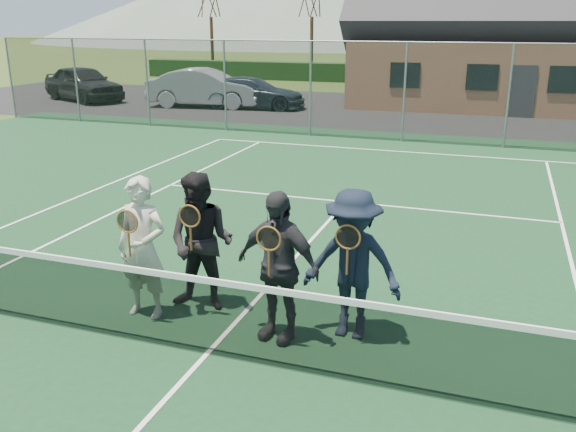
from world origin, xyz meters
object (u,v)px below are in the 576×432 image
object	(u,v)px
player_b	(201,242)
player_c	(277,266)
car_c	(252,93)
player_a	(142,248)
car_a	(83,83)
tennis_net	(205,313)
player_d	(352,265)
car_b	(206,88)
clubhouse	(541,11)

from	to	relation	value
player_b	player_c	world-z (taller)	same
car_c	player_a	world-z (taller)	player_a
player_a	player_b	world-z (taller)	same
car_c	player_a	bearing A→B (deg)	-167.87
car_a	car_c	size ratio (longest dim) A/B	1.05
car_c	tennis_net	size ratio (longest dim) A/B	0.39
car_c	player_d	size ratio (longest dim) A/B	2.51
car_c	player_a	size ratio (longest dim) A/B	2.51
car_b	player_d	size ratio (longest dim) A/B	2.76
car_a	player_d	xyz separation A→B (m)	(17.20, -17.84, 0.11)
car_c	tennis_net	distance (m)	20.36
car_a	car_c	xyz separation A→B (m)	(8.49, 0.18, -0.16)
car_a	player_d	distance (m)	24.79
car_b	player_c	world-z (taller)	player_c
car_a	player_c	distance (m)	24.48
car_a	player_a	bearing A→B (deg)	-116.78
tennis_net	player_b	xyz separation A→B (m)	(-0.57, 1.08, 0.38)
clubhouse	player_b	distance (m)	23.57
car_c	clubhouse	xyz separation A→B (m)	(11.30, 4.99, 3.33)
clubhouse	player_c	world-z (taller)	clubhouse
player_a	player_b	bearing A→B (deg)	35.83
car_b	tennis_net	xyz separation A→B (m)	(9.37, -18.73, -0.28)
player_a	tennis_net	bearing A→B (deg)	-28.95
car_c	player_c	xyz separation A→B (m)	(7.91, -18.35, 0.27)
car_b	player_a	world-z (taller)	player_a
car_a	player_b	bearing A→B (deg)	-114.98
player_b	car_b	bearing A→B (deg)	116.48
player_a	player_c	size ratio (longest dim) A/B	1.00
player_b	player_c	bearing A→B (deg)	-19.78
car_a	player_a	world-z (taller)	player_a
player_b	player_a	bearing A→B (deg)	-144.17
tennis_net	clubhouse	bearing A→B (deg)	80.54
player_a	player_b	distance (m)	0.73
tennis_net	player_d	distance (m)	1.76
player_a	clubhouse	bearing A→B (deg)	77.52
car_a	clubhouse	world-z (taller)	clubhouse
car_a	player_a	size ratio (longest dim) A/B	2.65
car_a	tennis_net	xyz separation A→B (m)	(15.79, -18.82, -0.27)
car_c	player_d	world-z (taller)	player_d
car_a	tennis_net	size ratio (longest dim) A/B	0.41
car_c	player_b	distance (m)	19.15
car_a	clubhouse	distance (m)	20.70
player_c	clubhouse	bearing A→B (deg)	81.74
car_c	tennis_net	xyz separation A→B (m)	(7.30, -19.00, -0.12)
clubhouse	car_a	bearing A→B (deg)	-165.35
player_a	player_d	bearing A→B (deg)	7.36
tennis_net	player_a	world-z (taller)	player_a
car_a	car_b	xyz separation A→B (m)	(6.42, -0.09, 0.01)
car_c	player_d	bearing A→B (deg)	-160.54
car_b	tennis_net	bearing A→B (deg)	-161.26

